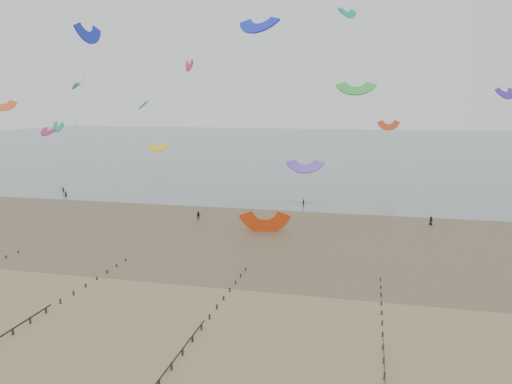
% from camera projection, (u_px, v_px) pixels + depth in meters
% --- Properties ---
extents(ground, '(500.00, 500.00, 0.00)m').
position_uv_depth(ground, '(187.00, 302.00, 57.88)').
color(ground, brown).
rests_on(ground, ground).
extents(sea_and_shore, '(500.00, 665.00, 0.03)m').
position_uv_depth(sea_and_shore, '(233.00, 227.00, 91.74)').
color(sea_and_shore, '#475654').
rests_on(sea_and_shore, ground).
extents(kitesurfer_lead, '(0.66, 0.46, 1.72)m').
position_uv_depth(kitesurfer_lead, '(66.00, 194.00, 118.81)').
color(kitesurfer_lead, black).
rests_on(kitesurfer_lead, ground).
extents(kitesurfers, '(140.23, 26.90, 1.78)m').
position_uv_depth(kitesurfers, '(377.00, 214.00, 98.60)').
color(kitesurfers, black).
rests_on(kitesurfers, ground).
extents(grounded_kite, '(8.47, 7.09, 4.18)m').
position_uv_depth(grounded_kite, '(265.00, 232.00, 88.61)').
color(grounded_kite, red).
rests_on(grounded_kite, ground).
extents(kites_airborne, '(229.05, 113.65, 44.73)m').
position_uv_depth(kites_airborne, '(266.00, 101.00, 143.10)').
color(kites_airborne, '#1427D0').
rests_on(kites_airborne, ground).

